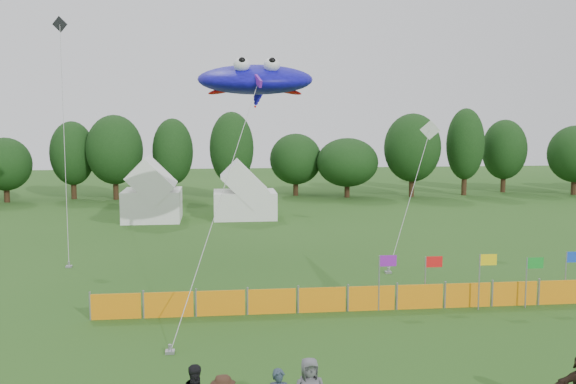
{
  "coord_description": "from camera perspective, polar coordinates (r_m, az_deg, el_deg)",
  "views": [
    {
      "loc": [
        -2.38,
        -15.3,
        7.75
      ],
      "look_at": [
        0.0,
        6.0,
        5.2
      ],
      "focal_mm": 40.0,
      "sensor_mm": 36.0,
      "label": 1
    }
  ],
  "objects": [
    {
      "name": "flag_row",
      "position": [
        27.66,
        18.47,
        -6.75
      ],
      "size": [
        10.73,
        0.74,
        2.27
      ],
      "color": "gray",
      "rests_on": "ground"
    },
    {
      "name": "barrier_fence",
      "position": [
        25.97,
        5.25,
        -9.46
      ],
      "size": [
        19.9,
        0.06,
        1.0
      ],
      "color": "orange",
      "rests_on": "ground"
    },
    {
      "name": "treeline",
      "position": [
        60.47,
        -2.58,
        3.39
      ],
      "size": [
        104.57,
        8.78,
        8.36
      ],
      "color": "#382314",
      "rests_on": "ground"
    },
    {
      "name": "stingray_kite",
      "position": [
        34.24,
        -2.91,
        9.87
      ],
      "size": [
        6.91,
        21.25,
        10.71
      ],
      "color": "#140EC7",
      "rests_on": "ground"
    },
    {
      "name": "tent_right",
      "position": [
        48.87,
        -3.87,
        -0.35
      ],
      "size": [
        4.77,
        3.81,
        3.36
      ],
      "color": "white",
      "rests_on": "ground"
    },
    {
      "name": "tent_left",
      "position": [
        48.7,
        -11.97,
        -0.26
      ],
      "size": [
        4.27,
        4.27,
        3.76
      ],
      "color": "white",
      "rests_on": "ground"
    },
    {
      "name": "small_kite_white",
      "position": [
        37.36,
        11.62,
        2.31
      ],
      "size": [
        5.15,
        7.5,
        7.51
      ],
      "color": "white",
      "rests_on": "ground"
    },
    {
      "name": "small_kite_dark",
      "position": [
        38.85,
        -19.37,
        7.07
      ],
      "size": [
        2.27,
        7.66,
        13.7
      ],
      "color": "black",
      "rests_on": "ground"
    }
  ]
}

